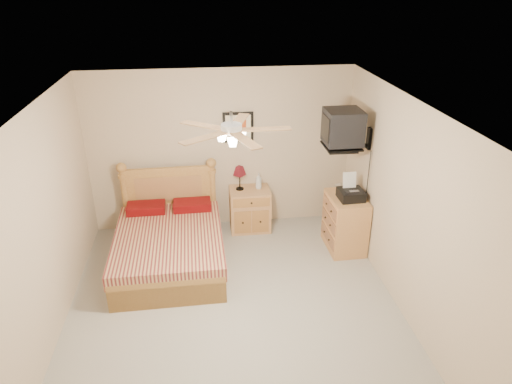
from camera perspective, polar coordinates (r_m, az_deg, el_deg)
floor at (r=5.70m, az=-2.67°, el=-14.83°), size 4.50×4.50×0.00m
ceiling at (r=4.50m, az=-3.32°, el=10.18°), size 4.00×4.50×0.04m
wall_back at (r=7.02m, az=-4.42°, el=5.18°), size 4.00×0.04×2.50m
wall_left at (r=5.26m, az=-25.32°, el=-4.80°), size 0.04×4.50×2.50m
wall_right at (r=5.47m, az=18.42°, el=-2.34°), size 0.04×4.50×2.50m
bed at (r=6.28m, az=-11.00°, el=-4.35°), size 1.45×1.89×1.21m
nightstand at (r=7.20m, az=-0.77°, el=-2.16°), size 0.63×0.47×0.68m
table_lamp at (r=7.00m, az=-2.06°, el=1.78°), size 0.21×0.21×0.38m
lotion_bottle at (r=7.05m, az=0.34°, el=1.39°), size 0.11×0.11×0.25m
framed_picture at (r=6.90m, az=-2.25°, el=8.11°), size 0.46×0.04×0.46m
dresser at (r=6.79m, az=11.07°, el=-3.78°), size 0.50×0.71×0.83m
fax_machine at (r=6.48m, az=11.87°, el=0.57°), size 0.35×0.37×0.36m
magazine_lower at (r=6.82m, az=10.47°, el=0.43°), size 0.29×0.34×0.03m
magazine_upper at (r=6.82m, az=10.57°, el=0.65°), size 0.24×0.29×0.02m
wall_tv at (r=6.31m, az=12.10°, el=7.68°), size 0.56×0.46×0.58m
ceiling_fan at (r=4.35m, az=-3.08°, el=7.71°), size 1.14×1.14×0.28m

